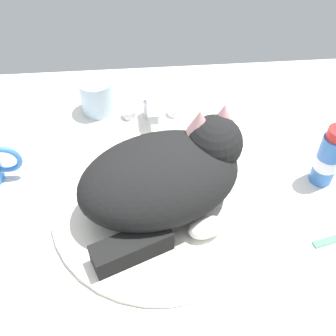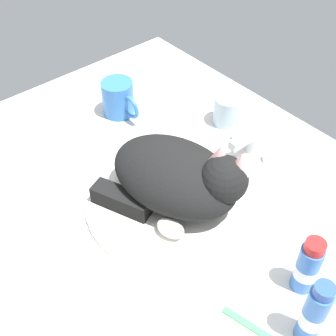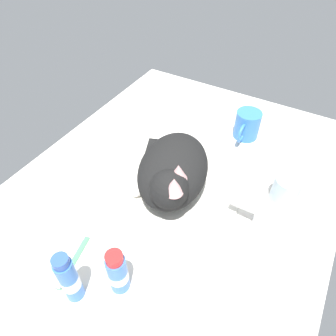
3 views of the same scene
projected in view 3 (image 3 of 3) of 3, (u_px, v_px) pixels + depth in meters
The scene contains 9 objects.
ground_plane at pixel (173, 192), 84.08cm from camera, with size 110.00×82.50×3.00cm, color silver.
sink_basin at pixel (173, 187), 82.66cm from camera, with size 36.07×36.07×1.03cm, color white.
faucet at pixel (257, 216), 73.00cm from camera, with size 12.14×9.56×6.29cm.
cat at pixel (172, 171), 76.82cm from camera, with size 29.91×25.52×15.46cm.
coffee_mug at pixel (247, 125), 95.82cm from camera, with size 12.00×7.82×8.84cm.
rinse_cup at pixel (286, 190), 77.76cm from camera, with size 6.87×6.87×7.28cm.
toothpaste_bottle at pixel (118, 273), 59.85cm from camera, with size 4.07×4.07×12.00cm.
mouthwash_bottle at pixel (69, 279), 57.90cm from camera, with size 3.70×3.70×14.00cm.
toothbrush at pixel (71, 265), 66.45cm from camera, with size 13.03×4.25×1.60cm.
Camera 3 is at (48.61, 26.51, 62.11)cm, focal length 32.82 mm.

